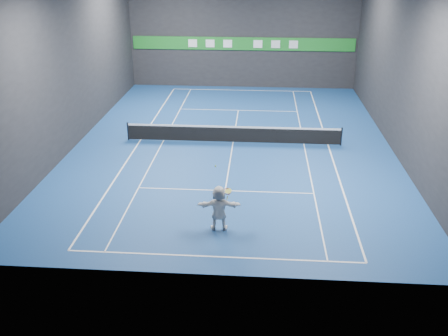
# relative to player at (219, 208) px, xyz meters

# --- Properties ---
(ground) EXTENTS (26.00, 26.00, 0.00)m
(ground) POSITION_rel_player_xyz_m (-0.00, 9.87, -0.94)
(ground) COLOR navy
(ground) RESTS_ON ground
(wall_back) EXTENTS (18.00, 0.10, 9.00)m
(wall_back) POSITION_rel_player_xyz_m (-0.00, 22.87, 3.56)
(wall_back) COLOR black
(wall_back) RESTS_ON ground
(wall_front) EXTENTS (18.00, 0.10, 9.00)m
(wall_front) POSITION_rel_player_xyz_m (-0.00, -3.13, 3.56)
(wall_front) COLOR black
(wall_front) RESTS_ON ground
(wall_left) EXTENTS (0.10, 26.00, 9.00)m
(wall_left) POSITION_rel_player_xyz_m (-9.00, 9.87, 3.56)
(wall_left) COLOR black
(wall_left) RESTS_ON ground
(wall_right) EXTENTS (0.10, 26.00, 9.00)m
(wall_right) POSITION_rel_player_xyz_m (9.00, 9.87, 3.56)
(wall_right) COLOR black
(wall_right) RESTS_ON ground
(baseline_near) EXTENTS (10.98, 0.08, 0.01)m
(baseline_near) POSITION_rel_player_xyz_m (-0.00, -2.02, -0.94)
(baseline_near) COLOR white
(baseline_near) RESTS_ON ground
(baseline_far) EXTENTS (10.98, 0.08, 0.01)m
(baseline_far) POSITION_rel_player_xyz_m (-0.00, 21.76, -0.94)
(baseline_far) COLOR white
(baseline_far) RESTS_ON ground
(sideline_doubles_left) EXTENTS (0.08, 23.78, 0.01)m
(sideline_doubles_left) POSITION_rel_player_xyz_m (-5.49, 9.87, -0.94)
(sideline_doubles_left) COLOR white
(sideline_doubles_left) RESTS_ON ground
(sideline_doubles_right) EXTENTS (0.08, 23.78, 0.01)m
(sideline_doubles_right) POSITION_rel_player_xyz_m (5.49, 9.87, -0.94)
(sideline_doubles_right) COLOR white
(sideline_doubles_right) RESTS_ON ground
(sideline_singles_left) EXTENTS (0.06, 23.78, 0.01)m
(sideline_singles_left) POSITION_rel_player_xyz_m (-4.11, 9.87, -0.94)
(sideline_singles_left) COLOR white
(sideline_singles_left) RESTS_ON ground
(sideline_singles_right) EXTENTS (0.06, 23.78, 0.01)m
(sideline_singles_right) POSITION_rel_player_xyz_m (4.11, 9.87, -0.94)
(sideline_singles_right) COLOR white
(sideline_singles_right) RESTS_ON ground
(service_line_near) EXTENTS (8.23, 0.06, 0.01)m
(service_line_near) POSITION_rel_player_xyz_m (-0.00, 3.47, -0.94)
(service_line_near) COLOR white
(service_line_near) RESTS_ON ground
(service_line_far) EXTENTS (8.23, 0.06, 0.01)m
(service_line_far) POSITION_rel_player_xyz_m (-0.00, 16.27, -0.94)
(service_line_far) COLOR white
(service_line_far) RESTS_ON ground
(center_service_line) EXTENTS (0.06, 12.80, 0.01)m
(center_service_line) POSITION_rel_player_xyz_m (-0.00, 9.87, -0.94)
(center_service_line) COLOR white
(center_service_line) RESTS_ON ground
(player) EXTENTS (1.78, 0.68, 1.88)m
(player) POSITION_rel_player_xyz_m (0.00, 0.00, 0.00)
(player) COLOR white
(player) RESTS_ON ground
(tennis_ball) EXTENTS (0.07, 0.07, 0.07)m
(tennis_ball) POSITION_rel_player_xyz_m (-0.13, -0.04, 1.82)
(tennis_ball) COLOR #C4ED27
(tennis_ball) RESTS_ON player
(tennis_net) EXTENTS (12.50, 0.10, 1.07)m
(tennis_net) POSITION_rel_player_xyz_m (-0.00, 9.87, -0.40)
(tennis_net) COLOR black
(tennis_net) RESTS_ON ground
(sponsor_banner) EXTENTS (17.64, 0.11, 1.00)m
(sponsor_banner) POSITION_rel_player_xyz_m (-0.00, 22.81, 2.56)
(sponsor_banner) COLOR #1B7F26
(sponsor_banner) RESTS_ON wall_back
(tennis_racket) EXTENTS (0.44, 0.37, 0.52)m
(tennis_racket) POSITION_rel_player_xyz_m (0.33, 0.05, 0.69)
(tennis_racket) COLOR red
(tennis_racket) RESTS_ON player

